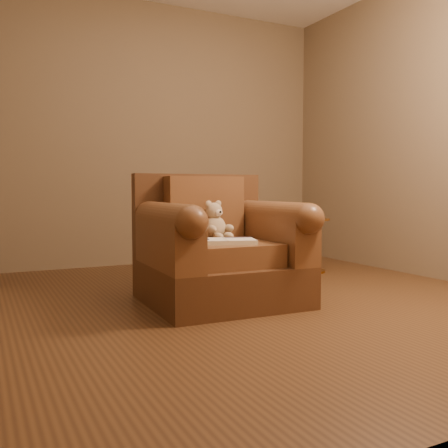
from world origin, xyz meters
name	(u,v)px	position (x,y,z in m)	size (l,w,h in m)	color
floor	(233,302)	(0.00, 0.00, 0.00)	(4.00, 4.00, 0.00)	#56371D
room	(233,50)	(0.00, 0.00, 1.71)	(4.02, 4.02, 2.71)	#756148
armchair	(218,252)	(-0.08, 0.06, 0.35)	(1.02, 0.97, 0.89)	#4F2F1A
teddy_bear	(216,224)	(-0.06, 0.15, 0.53)	(0.20, 0.23, 0.28)	tan
guidebook	(225,241)	(-0.13, -0.14, 0.44)	(0.44, 0.34, 0.03)	beige
side_table	(310,243)	(1.23, 0.78, 0.27)	(0.36, 0.36, 0.51)	gold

